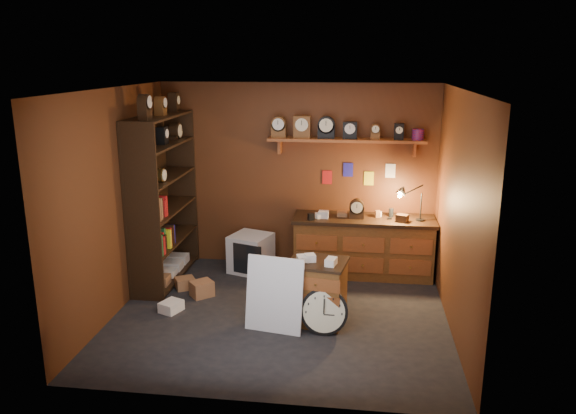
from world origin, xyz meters
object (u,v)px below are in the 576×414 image
(shelving_unit, at_px, (161,192))
(workbench, at_px, (363,243))
(big_round_clock, at_px, (324,311))
(low_cabinet, at_px, (317,289))

(shelving_unit, xyz_separation_m, workbench, (2.78, 0.49, -0.78))
(big_round_clock, bearing_deg, shelving_unit, 149.72)
(workbench, distance_m, low_cabinet, 1.67)
(big_round_clock, bearing_deg, workbench, 76.95)
(workbench, relative_size, big_round_clock, 3.70)
(shelving_unit, relative_size, big_round_clock, 4.77)
(low_cabinet, bearing_deg, shelving_unit, 163.30)
(shelving_unit, relative_size, low_cabinet, 3.05)
(shelving_unit, bearing_deg, big_round_clock, -30.28)
(shelving_unit, xyz_separation_m, big_round_clock, (2.35, -1.37, -0.99))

